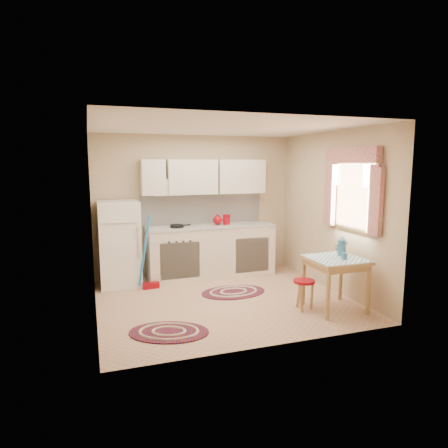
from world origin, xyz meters
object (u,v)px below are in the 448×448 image
Objects in this scene: table at (335,284)px; stool at (304,295)px; fridge at (120,244)px; base_cabinets at (211,252)px.

table is 0.45m from stool.
stool is at bearing -40.67° from fridge.
base_cabinets is (1.58, 0.05, -0.26)m from fridge.
table is at bearing -62.52° from base_cabinets.
fridge is 0.62× the size of base_cabinets.
base_cabinets reaches higher than table.
base_cabinets is 3.12× the size of table.
fridge reaches higher than table.
fridge is 3.33× the size of stool.
table is (2.70, -2.11, -0.34)m from fridge.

